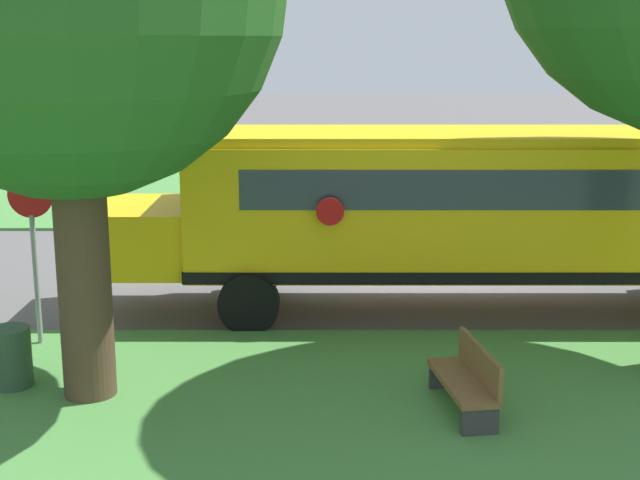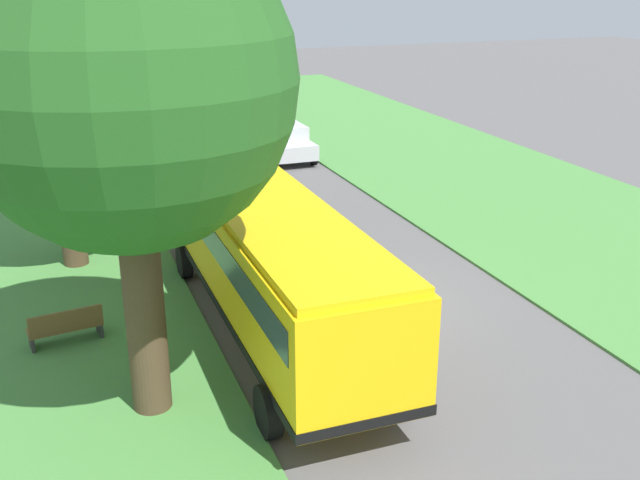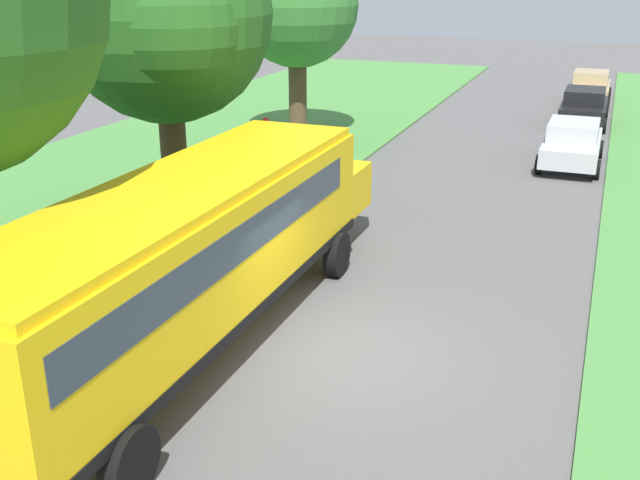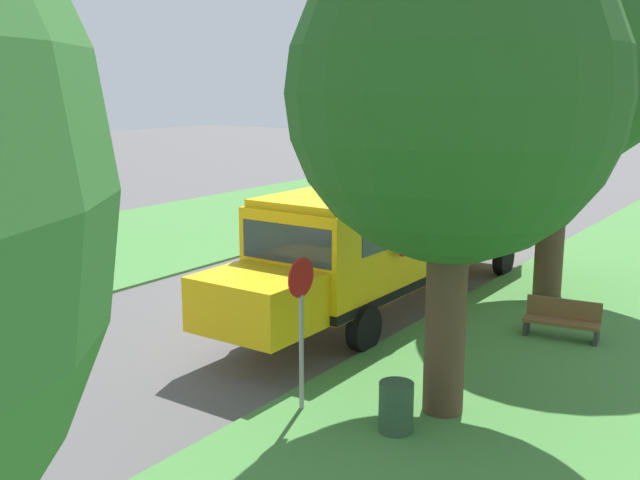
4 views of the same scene
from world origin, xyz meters
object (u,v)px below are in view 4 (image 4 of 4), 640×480
oak_tree_roadside_mid (449,97)px  trash_bin (396,409)px  school_bus (403,227)px  park_bench (562,320)px  stop_sign (301,316)px  oak_tree_beside_bus (569,59)px

oak_tree_roadside_mid → trash_bin: bearing=85.0°
school_bus → park_bench: bearing=168.8°
park_bench → stop_sign: bearing=67.8°
park_bench → trash_bin: bearing=82.7°
trash_bin → oak_tree_roadside_mid: bearing=-95.0°
stop_sign → park_bench: 6.83m
oak_tree_beside_bus → stop_sign: oak_tree_beside_bus is taller
oak_tree_beside_bus → stop_sign: bearing=82.1°
school_bus → trash_bin: bearing=118.2°
oak_tree_roadside_mid → oak_tree_beside_bus: bearing=-86.0°
school_bus → oak_tree_beside_bus: (-3.27, -2.40, 4.22)m
oak_tree_beside_bus → trash_bin: size_ratio=10.17×
school_bus → oak_tree_beside_bus: 5.85m
trash_bin → school_bus: bearing=-61.8°
stop_sign → park_bench: size_ratio=1.66×
oak_tree_beside_bus → park_bench: 6.67m
park_bench → oak_tree_beside_bus: bearing=-69.6°
stop_sign → trash_bin: 2.19m
school_bus → oak_tree_beside_bus: oak_tree_beside_bus is taller
park_bench → trash_bin: size_ratio=1.84×
school_bus → park_bench: 4.80m
school_bus → park_bench: school_bus is taller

